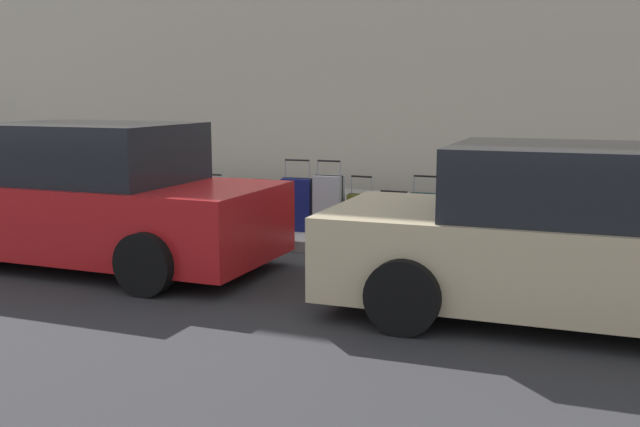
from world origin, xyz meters
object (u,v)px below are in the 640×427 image
suitcase_black_1 (464,215)px  suitcase_red_10 (184,195)px  parked_car_red_1 (92,200)px  suitcase_maroon_0 (504,220)px  suitcase_teal_2 (427,217)px  suitcase_teal_9 (213,200)px  suitcase_black_8 (241,204)px  fire_hydrant (108,187)px  suitcase_maroon_7 (268,205)px  suitcase_navy_6 (297,204)px  suitcase_red_3 (394,215)px  bollard_post (75,188)px  suitcase_silver_5 (329,204)px  parked_car_beige_0 (591,240)px  suitcase_olive_4 (361,214)px  suitcase_olive_11 (155,197)px

suitcase_black_1 → suitcase_red_10: bearing=0.3°
parked_car_red_1 → suitcase_maroon_0: bearing=-151.8°
suitcase_teal_2 → suitcase_teal_9: size_ratio=1.17×
suitcase_black_1 → suitcase_teal_9: suitcase_black_1 is taller
suitcase_teal_2 → suitcase_black_8: 2.71m
suitcase_maroon_0 → fire_hydrant: 5.92m
suitcase_maroon_7 → suitcase_teal_9: (0.89, -0.04, 0.02)m
suitcase_navy_6 → suitcase_red_3: bearing=-174.0°
suitcase_black_8 → bollard_post: bollard_post is taller
suitcase_red_3 → suitcase_silver_5: bearing=7.6°
suitcase_teal_2 → suitcase_red_3: suitcase_teal_2 is taller
suitcase_navy_6 → suitcase_maroon_0: bearing=-177.5°
bollard_post → suitcase_red_3: bearing=-177.6°
suitcase_black_1 → suitcase_teal_2: suitcase_teal_2 is taller
suitcase_black_8 → suitcase_red_10: suitcase_red_10 is taller
suitcase_teal_2 → parked_car_beige_0: 3.01m
bollard_post → suitcase_black_8: bearing=-176.0°
suitcase_silver_5 → suitcase_teal_9: 1.81m
suitcase_red_3 → fire_hydrant: fire_hydrant is taller
suitcase_black_1 → fire_hydrant: fire_hydrant is taller
suitcase_olive_4 → bollard_post: 4.57m
suitcase_maroon_7 → suitcase_teal_9: 0.90m
suitcase_red_3 → suitcase_teal_9: suitcase_teal_9 is taller
suitcase_navy_6 → suitcase_olive_11: bearing=-2.0°
parked_car_beige_0 → parked_car_red_1: (5.42, -0.00, 0.04)m
suitcase_navy_6 → suitcase_maroon_7: suitcase_navy_6 is taller
suitcase_red_3 → suitcase_navy_6: (1.31, 0.14, 0.08)m
suitcase_teal_9 → suitcase_red_10: (0.47, 0.04, 0.05)m
suitcase_maroon_0 → parked_car_beige_0: size_ratio=0.19×
parked_car_beige_0 → suitcase_navy_6: bearing=-29.8°
bollard_post → parked_car_red_1: 2.99m
suitcase_teal_2 → suitcase_navy_6: bearing=-0.1°
suitcase_red_3 → suitcase_olive_11: size_ratio=0.63×
suitcase_red_3 → parked_car_beige_0: 3.44m
suitcase_teal_2 → fire_hydrant: 4.99m
parked_car_beige_0 → suitcase_teal_9: bearing=-23.7°
suitcase_red_10 → fire_hydrant: 1.38m
suitcase_black_1 → suitcase_red_3: (0.92, -0.07, -0.08)m
suitcase_olive_4 → parked_car_beige_0: parked_car_beige_0 is taller
bollard_post → parked_car_beige_0: (-7.53, 2.12, 0.19)m
suitcase_olive_11 → suitcase_maroon_0: bearing=-179.6°
suitcase_teal_2 → fire_hydrant: suitcase_teal_2 is taller
suitcase_olive_4 → fire_hydrant: fire_hydrant is taller
suitcase_maroon_0 → suitcase_teal_2: size_ratio=1.10×
suitcase_teal_2 → suitcase_teal_9: (3.14, -0.09, 0.02)m
suitcase_maroon_7 → parked_car_red_1: (1.13, 2.23, 0.32)m
suitcase_maroon_7 → suitcase_teal_9: size_ratio=0.95×
suitcase_red_3 → suitcase_olive_4: bearing=1.4°
fire_hydrant → suitcase_olive_4: bearing=-179.3°
suitcase_silver_5 → suitcase_red_10: size_ratio=1.19×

